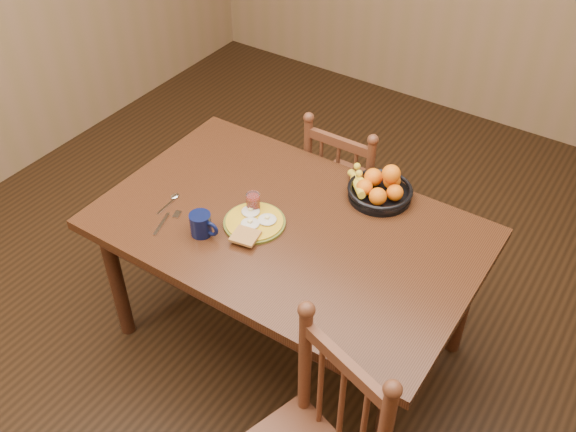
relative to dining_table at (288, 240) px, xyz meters
The scene contains 9 objects.
room 0.68m from the dining_table, ahead, with size 4.52×5.02×2.72m.
dining_table is the anchor object (origin of this frame).
chair_far 0.71m from the dining_table, 95.70° to the left, with size 0.42×0.40×0.92m.
breakfast_plate 0.17m from the dining_table, 147.19° to the right, with size 0.26×0.30×0.04m.
fork 0.52m from the dining_table, 149.00° to the right, with size 0.06×0.18×0.00m.
spoon 0.54m from the dining_table, 164.16° to the right, with size 0.04×0.16×0.01m.
coffee_mug 0.38m from the dining_table, 137.76° to the right, with size 0.13×0.09×0.10m.
juice_glass 0.22m from the dining_table, behind, with size 0.06×0.06×0.09m.
fruit_bowl 0.46m from the dining_table, 58.93° to the left, with size 0.32×0.29×0.17m.
Camera 1 is at (1.12, -1.68, 2.54)m, focal length 40.00 mm.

